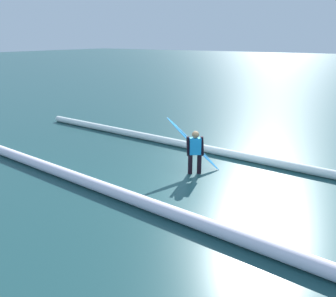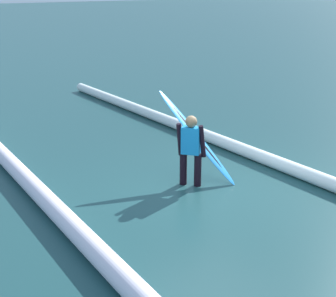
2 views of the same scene
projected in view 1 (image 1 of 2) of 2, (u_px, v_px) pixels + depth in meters
name	position (u px, v px, depth m)	size (l,w,h in m)	color
ground_plane	(209.00, 174.00, 10.45)	(178.86, 178.86, 0.00)	#1D4648
surfer	(195.00, 150.00, 10.29)	(0.43, 0.42, 1.36)	black
surfboard	(193.00, 144.00, 10.69)	(1.70, 0.91, 1.68)	#268CE5
wave_crest_foreground	(202.00, 148.00, 12.50)	(0.28, 0.28, 16.49)	white
wave_crest_midground	(134.00, 199.00, 8.50)	(0.32, 0.32, 16.22)	white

